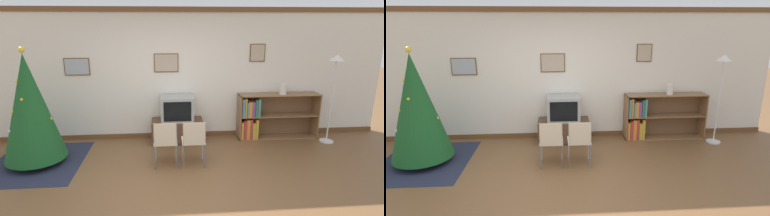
% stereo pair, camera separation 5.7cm
% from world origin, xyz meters
% --- Properties ---
extents(ground_plane, '(24.00, 24.00, 0.00)m').
position_xyz_m(ground_plane, '(0.00, 0.00, 0.00)').
color(ground_plane, brown).
extents(wall_back, '(9.19, 0.11, 2.70)m').
position_xyz_m(wall_back, '(-0.00, 2.36, 1.35)').
color(wall_back, silver).
rests_on(wall_back, ground_plane).
extents(area_rug, '(1.55, 1.78, 0.01)m').
position_xyz_m(area_rug, '(-2.35, 1.24, 0.00)').
color(area_rug, '#23283D').
rests_on(area_rug, ground_plane).
extents(christmas_tree, '(1.02, 1.02, 2.02)m').
position_xyz_m(christmas_tree, '(-2.35, 1.24, 1.01)').
color(christmas_tree, maroon).
rests_on(christmas_tree, area_rug).
extents(tv_console, '(1.04, 0.51, 0.47)m').
position_xyz_m(tv_console, '(0.15, 2.04, 0.24)').
color(tv_console, '#412A1A').
rests_on(tv_console, ground_plane).
extents(television, '(0.66, 0.50, 0.50)m').
position_xyz_m(television, '(0.15, 2.03, 0.72)').
color(television, '#9E9E99').
rests_on(television, tv_console).
extents(folding_chair_left, '(0.40, 0.40, 0.82)m').
position_xyz_m(folding_chair_left, '(-0.09, 0.90, 0.47)').
color(folding_chair_left, beige).
rests_on(folding_chair_left, ground_plane).
extents(folding_chair_right, '(0.40, 0.40, 0.82)m').
position_xyz_m(folding_chair_right, '(0.39, 0.90, 0.47)').
color(folding_chair_right, beige).
rests_on(folding_chair_right, ground_plane).
extents(bookshelf, '(1.70, 0.36, 0.96)m').
position_xyz_m(bookshelf, '(2.00, 2.12, 0.46)').
color(bookshelf, olive).
rests_on(bookshelf, ground_plane).
extents(vase, '(0.14, 0.14, 0.23)m').
position_xyz_m(vase, '(2.36, 2.08, 1.07)').
color(vase, silver).
rests_on(vase, bookshelf).
extents(standing_lamp, '(0.28, 0.28, 1.81)m').
position_xyz_m(standing_lamp, '(3.25, 1.76, 1.39)').
color(standing_lamp, silver).
rests_on(standing_lamp, ground_plane).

